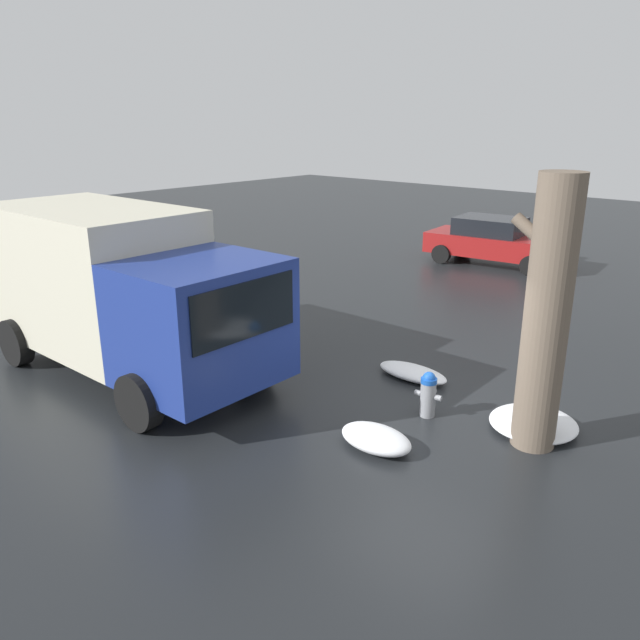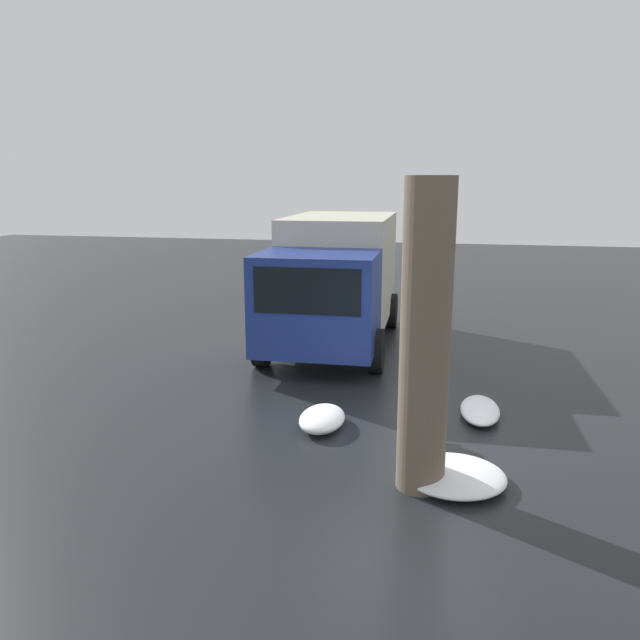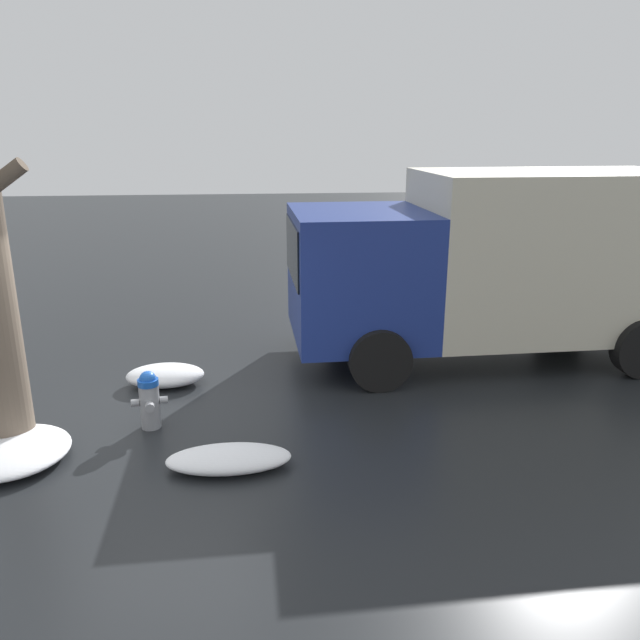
# 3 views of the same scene
# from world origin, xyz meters

# --- Properties ---
(ground_plane) EXTENTS (60.00, 60.00, 0.00)m
(ground_plane) POSITION_xyz_m (0.00, 0.00, 0.00)
(ground_plane) COLOR black
(fire_hydrant) EXTENTS (0.45, 0.36, 0.75)m
(fire_hydrant) POSITION_xyz_m (0.00, -0.00, 0.38)
(fire_hydrant) COLOR gray
(fire_hydrant) RESTS_ON ground_plane
(delivery_truck) EXTENTS (6.21, 2.77, 2.97)m
(delivery_truck) POSITION_xyz_m (5.15, 2.11, 1.60)
(delivery_truck) COLOR navy
(delivery_truck) RESTS_ON ground_plane
(snow_pile_by_hydrant) EXTENTS (1.37, 0.63, 0.22)m
(snow_pile_by_hydrant) POSITION_xyz_m (1.00, -1.09, 0.11)
(snow_pile_by_hydrant) COLOR white
(snow_pile_by_hydrant) RESTS_ON ground_plane
(snow_pile_curbside) EXTENTS (1.12, 0.70, 0.30)m
(snow_pile_curbside) POSITION_xyz_m (0.00, 1.36, 0.15)
(snow_pile_curbside) COLOR white
(snow_pile_curbside) RESTS_ON ground_plane
(snow_pile_by_tree) EXTENTS (1.30, 1.33, 0.21)m
(snow_pile_by_tree) POSITION_xyz_m (-1.45, -0.68, 0.11)
(snow_pile_by_tree) COLOR white
(snow_pile_by_tree) RESTS_ON ground_plane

